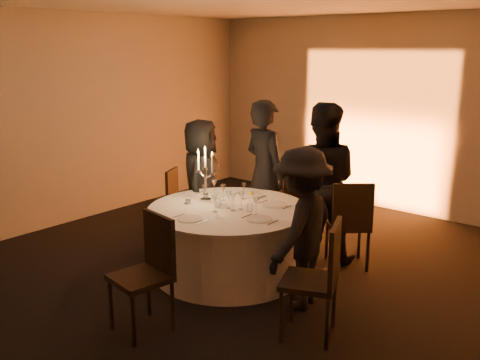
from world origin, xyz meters
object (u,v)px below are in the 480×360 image
Objects in this scene: chair_back_right at (350,220)px; guest_back_right at (320,183)px; guest_right at (302,228)px; guest_back_left at (265,173)px; candelabra at (205,182)px; banquet_table at (229,241)px; guest_left at (201,182)px; coffee_cup at (189,201)px; chair_left at (179,197)px; chair_front at (149,266)px; chair_back_left at (301,198)px; chair_right at (320,273)px.

guest_back_right reaches higher than chair_back_right.
guest_back_right is 1.18× the size of guest_right.
guest_back_left is 0.98m from candelabra.
guest_right reaches higher than banquet_table.
guest_left is 1.56m from guest_back_right.
coffee_cup is (-1.45, -1.14, 0.21)m from chair_back_right.
coffee_cup reaches higher than banquet_table.
chair_left is 0.83× the size of chair_front.
coffee_cup is at bearing 80.02° from chair_back_left.
guest_left is at bearing -115.84° from guest_right.
chair_right is 1.52m from chair_front.
guest_left is at bearing 54.02° from chair_back_left.
chair_back_left is 0.89× the size of chair_back_right.
guest_left is 2.09m from guest_right.
candelabra is at bearing -129.19° from chair_right.
chair_right is 1.00× the size of chair_front.
chair_left is at bearing -33.02° from chair_back_right.
chair_left is at bearing 151.36° from candelabra.
guest_right reaches higher than chair_left.
chair_front is (-1.27, -0.84, -0.00)m from chair_right.
chair_back_left is at bearing 92.77° from banquet_table.
chair_left is 0.47× the size of guest_back_left.
chair_right is at bearing -10.97° from coffee_cup.
guest_back_right reaches higher than coffee_cup.
guest_left is (-0.85, -1.07, 0.29)m from chair_back_left.
guest_back_left is at bearing -43.61° from chair_back_right.
guest_back_left is (-0.20, -0.57, 0.41)m from chair_back_left.
guest_back_left is at bearing -28.75° from guest_back_right.
guest_back_left is at bearing -81.94° from guest_left.
guest_back_left is at bearing -96.12° from chair_left.
candelabra reaches higher than chair_left.
guest_right is 1.48m from candelabra.
chair_back_left is 2.66m from chair_right.
guest_back_left reaches higher than guest_left.
coffee_cup is 0.30m from candelabra.
guest_right reaches higher than chair_back_left.
chair_left is 1.31m from guest_back_left.
chair_left is at bearing 49.91° from guest_left.
guest_right is at bearing 85.17° from guest_back_right.
guest_back_right is 1.36m from candelabra.
chair_back_left is 8.49× the size of coffee_cup.
guest_back_right reaches higher than guest_back_left.
chair_front is 1.62m from candelabra.
banquet_table is 1.11× the size of guest_left.
chair_right is 0.64m from guest_right.
chair_back_left is at bearing 78.33° from candelabra.
chair_right is at bearing 41.22° from guest_right.
chair_back_left is 1.81m from coffee_cup.
guest_back_right reaches higher than guest_right.
chair_back_left is at bearing -154.14° from guest_right.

